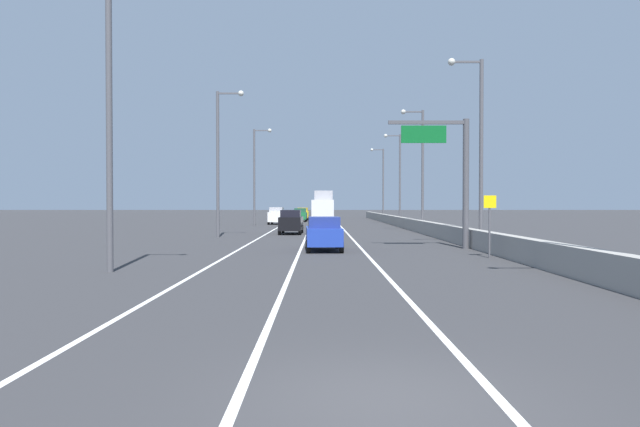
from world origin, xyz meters
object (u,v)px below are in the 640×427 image
at_px(car_blue_2, 323,234).
at_px(car_green_3, 299,215).
at_px(lamp_post_right_fourth, 397,173).
at_px(box_truck, 322,210).
at_px(lamp_post_right_third, 419,162).
at_px(lamp_post_right_second, 476,140).
at_px(lamp_post_left_mid, 220,154).
at_px(speed_advisory_sign, 489,221).
at_px(overhead_sign_gantry, 452,167).
at_px(car_black_4, 290,222).
at_px(lamp_post_right_fifth, 381,179).
at_px(lamp_post_left_far, 255,171).
at_px(car_yellow_0, 302,214).
at_px(lamp_post_left_near, 114,103).
at_px(car_white_1, 276,216).

xyz_separation_m(car_blue_2, car_green_3, (-3.04, 50.33, 0.03)).
distance_m(lamp_post_right_fourth, box_truck, 12.18).
relative_size(lamp_post_right_third, lamp_post_right_fourth, 1.00).
relative_size(lamp_post_right_second, lamp_post_right_fourth, 1.00).
height_order(lamp_post_right_third, lamp_post_left_mid, same).
bearing_deg(speed_advisory_sign, overhead_sign_gantry, 94.50).
relative_size(lamp_post_right_fourth, car_black_4, 2.58).
height_order(lamp_post_right_fifth, lamp_post_left_far, same).
bearing_deg(lamp_post_right_second, car_yellow_0, 102.13).
height_order(overhead_sign_gantry, speed_advisory_sign, overhead_sign_gantry).
bearing_deg(lamp_post_left_near, car_black_4, 78.94).
relative_size(lamp_post_right_second, car_yellow_0, 2.55).
height_order(lamp_post_right_second, car_green_3, lamp_post_right_second).
height_order(overhead_sign_gantry, car_green_3, overhead_sign_gantry).
bearing_deg(speed_advisory_sign, lamp_post_left_far, 111.89).
height_order(lamp_post_right_fourth, car_blue_2, lamp_post_right_fourth).
height_order(lamp_post_right_fourth, lamp_post_left_near, same).
bearing_deg(lamp_post_right_second, lamp_post_right_fourth, 89.48).
relative_size(speed_advisory_sign, lamp_post_right_fourth, 0.27).
bearing_deg(lamp_post_right_second, car_white_1, 111.67).
height_order(car_blue_2, car_green_3, car_green_3).
height_order(lamp_post_right_third, lamp_post_left_near, same).
distance_m(lamp_post_right_second, lamp_post_left_near, 21.24).
distance_m(overhead_sign_gantry, car_blue_2, 8.53).
relative_size(lamp_post_right_second, car_white_1, 2.45).
height_order(speed_advisory_sign, lamp_post_right_fifth, lamp_post_right_fifth).
xyz_separation_m(overhead_sign_gantry, car_blue_2, (-7.50, -1.45, -3.79)).
bearing_deg(lamp_post_right_fourth, box_truck, -146.08).
relative_size(overhead_sign_gantry, car_blue_2, 1.75).
xyz_separation_m(lamp_post_left_mid, car_white_1, (2.21, 27.69, -5.35)).
bearing_deg(lamp_post_right_third, car_yellow_0, 107.48).
distance_m(car_white_1, car_green_3, 10.62).
xyz_separation_m(overhead_sign_gantry, lamp_post_right_fourth, (2.06, 38.14, 1.69)).
distance_m(car_yellow_0, car_blue_2, 59.27).
xyz_separation_m(speed_advisory_sign, car_yellow_0, (-10.87, 63.37, -0.78)).
xyz_separation_m(lamp_post_right_fourth, lamp_post_right_fifth, (-0.03, 18.47, 0.00)).
distance_m(lamp_post_left_mid, lamp_post_left_far, 22.16).
bearing_deg(lamp_post_left_far, lamp_post_right_third, -38.79).
bearing_deg(lamp_post_right_fourth, lamp_post_right_fifth, 90.11).
height_order(lamp_post_left_far, car_black_4, lamp_post_left_far).
distance_m(speed_advisory_sign, car_blue_2, 9.01).
relative_size(overhead_sign_gantry, lamp_post_right_second, 0.66).
bearing_deg(lamp_post_right_third, overhead_sign_gantry, -94.53).
distance_m(lamp_post_right_second, car_black_4, 19.57).
height_order(lamp_post_right_fifth, car_black_4, lamp_post_right_fifth).
distance_m(speed_advisory_sign, lamp_post_left_mid, 23.32).
distance_m(lamp_post_right_third, car_green_3, 32.08).
relative_size(lamp_post_right_third, lamp_post_left_mid, 1.00).
xyz_separation_m(lamp_post_left_mid, lamp_post_left_far, (0.24, 22.16, 0.00)).
relative_size(lamp_post_right_second, lamp_post_left_far, 1.00).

